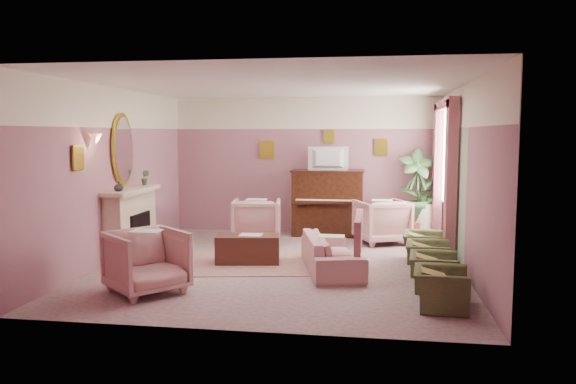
# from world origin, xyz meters

# --- Properties ---
(floor) EXTENTS (5.50, 6.00, 0.01)m
(floor) POSITION_xyz_m (0.00, 0.00, 0.00)
(floor) COLOR gray
(floor) RESTS_ON ground
(ceiling) EXTENTS (5.50, 6.00, 0.01)m
(ceiling) POSITION_xyz_m (0.00, 0.00, 2.80)
(ceiling) COLOR silver
(ceiling) RESTS_ON wall_back
(wall_back) EXTENTS (5.50, 0.02, 2.80)m
(wall_back) POSITION_xyz_m (0.00, 3.00, 1.40)
(wall_back) COLOR #7A5063
(wall_back) RESTS_ON floor
(wall_front) EXTENTS (5.50, 0.02, 2.80)m
(wall_front) POSITION_xyz_m (0.00, -3.00, 1.40)
(wall_front) COLOR #7A5063
(wall_front) RESTS_ON floor
(wall_left) EXTENTS (0.02, 6.00, 2.80)m
(wall_left) POSITION_xyz_m (-2.75, 0.00, 1.40)
(wall_left) COLOR #7A5063
(wall_left) RESTS_ON floor
(wall_right) EXTENTS (0.02, 6.00, 2.80)m
(wall_right) POSITION_xyz_m (2.75, 0.00, 1.40)
(wall_right) COLOR #7A5063
(wall_right) RESTS_ON floor
(picture_rail_band) EXTENTS (5.50, 0.01, 0.65)m
(picture_rail_band) POSITION_xyz_m (0.00, 2.99, 2.47)
(picture_rail_band) COLOR #EDE2C3
(picture_rail_band) RESTS_ON wall_back
(stripe_panel) EXTENTS (0.01, 3.00, 2.15)m
(stripe_panel) POSITION_xyz_m (2.73, 1.30, 1.07)
(stripe_panel) COLOR #A1AF8C
(stripe_panel) RESTS_ON wall_right
(fireplace_surround) EXTENTS (0.30, 1.40, 1.10)m
(fireplace_surround) POSITION_xyz_m (-2.59, 0.20, 0.55)
(fireplace_surround) COLOR #C5A98B
(fireplace_surround) RESTS_ON floor
(fireplace_inset) EXTENTS (0.18, 0.72, 0.68)m
(fireplace_inset) POSITION_xyz_m (-2.49, 0.20, 0.40)
(fireplace_inset) COLOR black
(fireplace_inset) RESTS_ON floor
(fire_ember) EXTENTS (0.06, 0.54, 0.10)m
(fire_ember) POSITION_xyz_m (-2.45, 0.20, 0.22)
(fire_ember) COLOR orange
(fire_ember) RESTS_ON floor
(mantel_shelf) EXTENTS (0.40, 1.55, 0.07)m
(mantel_shelf) POSITION_xyz_m (-2.56, 0.20, 1.12)
(mantel_shelf) COLOR #C5A98B
(mantel_shelf) RESTS_ON fireplace_surround
(hearth) EXTENTS (0.55, 1.50, 0.02)m
(hearth) POSITION_xyz_m (-2.39, 0.20, 0.01)
(hearth) COLOR #C5A98B
(hearth) RESTS_ON floor
(mirror_frame) EXTENTS (0.04, 0.72, 1.20)m
(mirror_frame) POSITION_xyz_m (-2.70, 0.20, 1.80)
(mirror_frame) COLOR #AA9723
(mirror_frame) RESTS_ON wall_left
(mirror_glass) EXTENTS (0.01, 0.60, 1.06)m
(mirror_glass) POSITION_xyz_m (-2.67, 0.20, 1.80)
(mirror_glass) COLOR white
(mirror_glass) RESTS_ON wall_left
(sconce_shade) EXTENTS (0.20, 0.20, 0.16)m
(sconce_shade) POSITION_xyz_m (-2.62, -0.85, 1.98)
(sconce_shade) COLOR #FF8872
(sconce_shade) RESTS_ON wall_left
(piano) EXTENTS (1.40, 0.60, 1.30)m
(piano) POSITION_xyz_m (0.50, 2.68, 0.65)
(piano) COLOR black
(piano) RESTS_ON floor
(piano_keyshelf) EXTENTS (1.30, 0.12, 0.06)m
(piano_keyshelf) POSITION_xyz_m (0.50, 2.33, 0.72)
(piano_keyshelf) COLOR black
(piano_keyshelf) RESTS_ON piano
(piano_keys) EXTENTS (1.20, 0.08, 0.02)m
(piano_keys) POSITION_xyz_m (0.50, 2.33, 0.76)
(piano_keys) COLOR #FFEBCF
(piano_keys) RESTS_ON piano
(piano_top) EXTENTS (1.45, 0.65, 0.04)m
(piano_top) POSITION_xyz_m (0.50, 2.68, 1.31)
(piano_top) COLOR black
(piano_top) RESTS_ON piano
(television) EXTENTS (0.80, 0.12, 0.48)m
(television) POSITION_xyz_m (0.50, 2.63, 1.60)
(television) COLOR black
(television) RESTS_ON piano
(print_back_left) EXTENTS (0.30, 0.03, 0.38)m
(print_back_left) POSITION_xyz_m (-0.80, 2.96, 1.72)
(print_back_left) COLOR #AA9723
(print_back_left) RESTS_ON wall_back
(print_back_right) EXTENTS (0.26, 0.03, 0.34)m
(print_back_right) POSITION_xyz_m (1.55, 2.96, 1.78)
(print_back_right) COLOR #AA9723
(print_back_right) RESTS_ON wall_back
(print_back_mid) EXTENTS (0.22, 0.03, 0.26)m
(print_back_mid) POSITION_xyz_m (0.50, 2.96, 2.00)
(print_back_mid) COLOR #AA9723
(print_back_mid) RESTS_ON wall_back
(print_left_wall) EXTENTS (0.03, 0.28, 0.36)m
(print_left_wall) POSITION_xyz_m (-2.71, -1.20, 1.72)
(print_left_wall) COLOR #AA9723
(print_left_wall) RESTS_ON wall_left
(window_blind) EXTENTS (0.03, 1.40, 1.80)m
(window_blind) POSITION_xyz_m (2.70, 1.55, 1.70)
(window_blind) COLOR silver
(window_blind) RESTS_ON wall_right
(curtain_left) EXTENTS (0.16, 0.34, 2.60)m
(curtain_left) POSITION_xyz_m (2.62, 0.63, 1.30)
(curtain_left) COLOR #A0515D
(curtain_left) RESTS_ON floor
(curtain_right) EXTENTS (0.16, 0.34, 2.60)m
(curtain_right) POSITION_xyz_m (2.62, 2.47, 1.30)
(curtain_right) COLOR #A0515D
(curtain_right) RESTS_ON floor
(pelmet) EXTENTS (0.16, 2.20, 0.16)m
(pelmet) POSITION_xyz_m (2.62, 1.55, 2.56)
(pelmet) COLOR #A0515D
(pelmet) RESTS_ON wall_right
(mantel_plant) EXTENTS (0.16, 0.16, 0.28)m
(mantel_plant) POSITION_xyz_m (-2.55, 0.75, 1.29)
(mantel_plant) COLOR #386332
(mantel_plant) RESTS_ON mantel_shelf
(mantel_vase) EXTENTS (0.16, 0.16, 0.16)m
(mantel_vase) POSITION_xyz_m (-2.55, -0.30, 1.23)
(mantel_vase) COLOR #EDE2C3
(mantel_vase) RESTS_ON mantel_shelf
(area_rug) EXTENTS (2.77, 2.20, 0.01)m
(area_rug) POSITION_xyz_m (-0.46, 0.07, 0.01)
(area_rug) COLOR #99665D
(area_rug) RESTS_ON floor
(coffee_table) EXTENTS (1.06, 0.65, 0.45)m
(coffee_table) POSITION_xyz_m (-0.56, 0.05, 0.23)
(coffee_table) COLOR #412016
(coffee_table) RESTS_ON floor
(table_paper) EXTENTS (0.35, 0.28, 0.01)m
(table_paper) POSITION_xyz_m (-0.51, 0.05, 0.46)
(table_paper) COLOR silver
(table_paper) RESTS_ON coffee_table
(sofa) EXTENTS (0.62, 1.85, 0.75)m
(sofa) POSITION_xyz_m (0.80, -0.27, 0.37)
(sofa) COLOR tan
(sofa) RESTS_ON floor
(sofa_throw) EXTENTS (0.09, 1.40, 0.51)m
(sofa_throw) POSITION_xyz_m (1.20, -0.27, 0.60)
(sofa_throw) COLOR #A0515D
(sofa_throw) RESTS_ON sofa
(floral_armchair_left) EXTENTS (0.88, 0.88, 0.91)m
(floral_armchair_left) POSITION_xyz_m (-0.78, 1.79, 0.46)
(floral_armchair_left) COLOR tan
(floral_armchair_left) RESTS_ON floor
(floral_armchair_right) EXTENTS (0.88, 0.88, 0.91)m
(floral_armchair_right) POSITION_xyz_m (1.57, 2.03, 0.46)
(floral_armchair_right) COLOR tan
(floral_armchair_right) RESTS_ON floor
(floral_armchair_front) EXTENTS (0.88, 0.88, 0.91)m
(floral_armchair_front) POSITION_xyz_m (-1.48, -1.79, 0.46)
(floral_armchair_front) COLOR tan
(floral_armchair_front) RESTS_ON floor
(olive_chair_a) EXTENTS (0.51, 0.73, 0.63)m
(olive_chair_a) POSITION_xyz_m (2.21, -1.88, 0.31)
(olive_chair_a) COLOR #48532C
(olive_chair_a) RESTS_ON floor
(olive_chair_b) EXTENTS (0.51, 0.73, 0.63)m
(olive_chair_b) POSITION_xyz_m (2.21, -1.06, 0.31)
(olive_chair_b) COLOR #48532C
(olive_chair_b) RESTS_ON floor
(olive_chair_c) EXTENTS (0.51, 0.73, 0.63)m
(olive_chair_c) POSITION_xyz_m (2.21, -0.24, 0.31)
(olive_chair_c) COLOR #48532C
(olive_chair_c) RESTS_ON floor
(olive_chair_d) EXTENTS (0.51, 0.73, 0.63)m
(olive_chair_d) POSITION_xyz_m (2.21, 0.58, 0.31)
(olive_chair_d) COLOR #48532C
(olive_chair_d) RESTS_ON floor
(side_table) EXTENTS (0.52, 0.52, 0.70)m
(side_table) POSITION_xyz_m (2.39, 2.64, 0.35)
(side_table) COLOR silver
(side_table) RESTS_ON floor
(side_plant_big) EXTENTS (0.30, 0.30, 0.34)m
(side_plant_big) POSITION_xyz_m (2.39, 2.64, 0.87)
(side_plant_big) COLOR #386332
(side_plant_big) RESTS_ON side_table
(side_plant_small) EXTENTS (0.16, 0.16, 0.28)m
(side_plant_small) POSITION_xyz_m (2.51, 2.54, 0.84)
(side_plant_small) COLOR #386332
(side_plant_small) RESTS_ON side_table
(palm_pot) EXTENTS (0.34, 0.34, 0.34)m
(palm_pot) POSITION_xyz_m (2.25, 2.55, 0.17)
(palm_pot) COLOR #973A2F
(palm_pot) RESTS_ON floor
(palm_plant) EXTENTS (0.76, 0.76, 1.44)m
(palm_plant) POSITION_xyz_m (2.25, 2.55, 1.06)
(palm_plant) COLOR #386332
(palm_plant) RESTS_ON palm_pot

